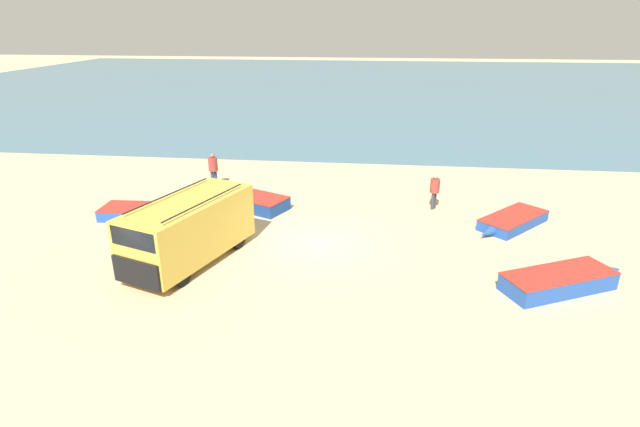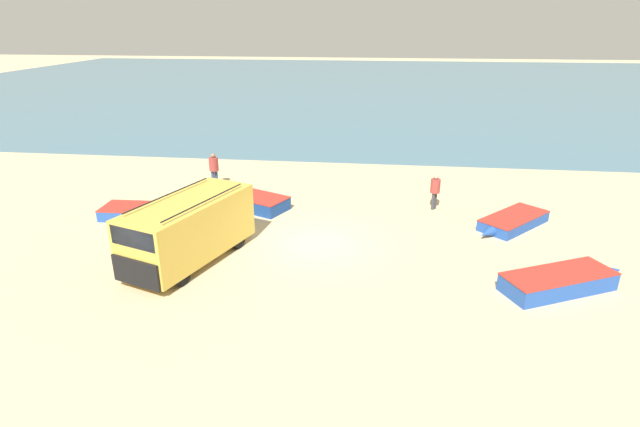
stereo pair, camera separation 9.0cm
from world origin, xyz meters
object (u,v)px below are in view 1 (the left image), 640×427
at_px(fishing_rowboat_1, 248,200).
at_px(fishing_rowboat_3, 562,280).
at_px(fishing_rowboat_0, 512,221).
at_px(parked_van, 189,229).
at_px(fisherman_1, 435,188).
at_px(fisherman_0, 213,167).
at_px(fishing_rowboat_2, 141,212).

relative_size(fishing_rowboat_1, fishing_rowboat_3, 0.97).
distance_m(fishing_rowboat_0, fishing_rowboat_1, 12.05).
height_order(parked_van, fishing_rowboat_1, parked_van).
height_order(fishing_rowboat_1, fisherman_1, fisherman_1).
bearing_deg(fisherman_1, fishing_rowboat_1, -140.96).
distance_m(fishing_rowboat_0, fishing_rowboat_3, 5.37).
bearing_deg(fisherman_0, fishing_rowboat_0, -142.54).
bearing_deg(fishing_rowboat_3, fishing_rowboat_2, 139.49).
bearing_deg(fishing_rowboat_3, fishing_rowboat_0, 68.34).
bearing_deg(fishing_rowboat_0, fishing_rowboat_3, 47.24).
height_order(fishing_rowboat_2, fishing_rowboat_3, fishing_rowboat_3).
bearing_deg(fishing_rowboat_3, fishing_rowboat_1, 126.95).
relative_size(fisherman_0, fisherman_1, 1.08).
distance_m(fishing_rowboat_3, fisherman_0, 17.52).
relative_size(parked_van, fishing_rowboat_0, 1.57).
bearing_deg(fishing_rowboat_3, fisherman_0, 122.79).
relative_size(fishing_rowboat_1, fisherman_0, 2.45).
distance_m(fishing_rowboat_1, fishing_rowboat_2, 4.86).
bearing_deg(fishing_rowboat_2, fishing_rowboat_1, 21.23).
bearing_deg(fishing_rowboat_2, fishing_rowboat_3, -17.23).
height_order(parked_van, fishing_rowboat_2, parked_van).
xyz_separation_m(fishing_rowboat_2, fisherman_1, (13.28, 2.64, 0.76)).
relative_size(fishing_rowboat_2, fishing_rowboat_3, 0.88).
distance_m(fishing_rowboat_1, fishing_rowboat_3, 13.94).
bearing_deg(fishing_rowboat_1, fisherman_1, -150.06).
height_order(fishing_rowboat_0, fisherman_0, fisherman_0).
bearing_deg(fishing_rowboat_2, fisherman_0, 65.46).
bearing_deg(fishing_rowboat_1, fishing_rowboat_2, 48.87).
height_order(fishing_rowboat_0, fishing_rowboat_2, fishing_rowboat_2).
relative_size(fishing_rowboat_0, fishing_rowboat_1, 0.82).
xyz_separation_m(fishing_rowboat_2, fisherman_0, (1.92, 4.69, 0.84)).
xyz_separation_m(parked_van, fishing_rowboat_2, (-3.80, 3.92, -1.04)).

